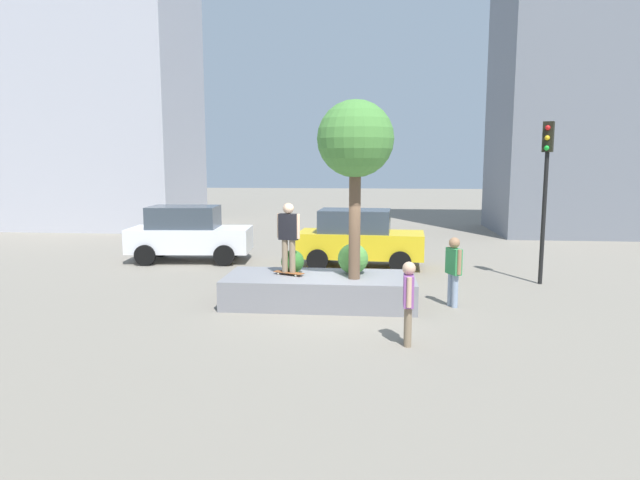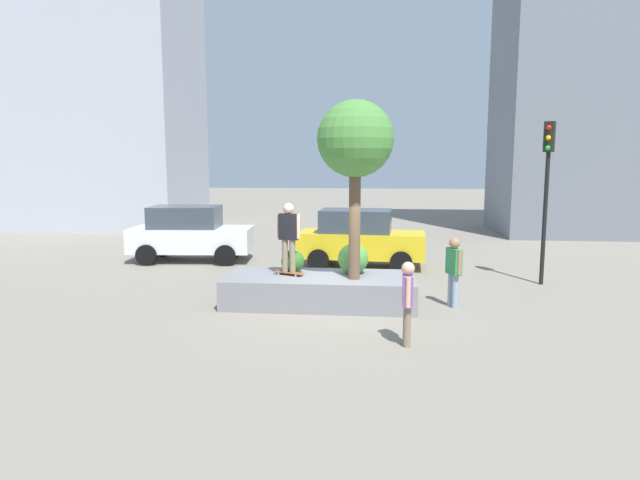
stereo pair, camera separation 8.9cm
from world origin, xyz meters
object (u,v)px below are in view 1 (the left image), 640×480
object	(u,v)px
skateboarder	(288,232)
taxi_cab	(359,238)
planter_ledge	(320,290)
skateboard	(289,273)
police_car	(189,233)
passerby_with_bag	(408,297)
traffic_light_corner	(546,175)
plaza_tree	(355,142)
bystander_watching	(454,267)

from	to	relation	value
skateboarder	taxi_cab	xyz separation A→B (m)	(1.64, 5.06, -0.82)
planter_ledge	skateboard	world-z (taller)	skateboard
police_car	passerby_with_bag	distance (m)	11.19
skateboarder	traffic_light_corner	distance (m)	7.68
plaza_tree	taxi_cab	size ratio (longest dim) A/B	0.99
skateboard	taxi_cab	distance (m)	5.32
skateboarder	police_car	world-z (taller)	skateboarder
plaza_tree	passerby_with_bag	distance (m)	4.23
skateboarder	plaza_tree	bearing A→B (deg)	-9.61
plaza_tree	police_car	size ratio (longest dim) A/B	0.98
plaza_tree	traffic_light_corner	world-z (taller)	plaza_tree
traffic_light_corner	police_car	bearing A→B (deg)	166.78
skateboard	police_car	bearing A→B (deg)	128.58
planter_ledge	skateboard	size ratio (longest dim) A/B	5.78
taxi_cab	passerby_with_bag	world-z (taller)	taxi_cab
plaza_tree	taxi_cab	xyz separation A→B (m)	(-0.01, 5.33, -3.02)
plaza_tree	traffic_light_corner	xyz separation A→B (m)	(5.33, 3.17, -0.84)
taxi_cab	bystander_watching	bearing A→B (deg)	-64.11
police_car	taxi_cab	world-z (taller)	police_car
police_car	traffic_light_corner	world-z (taller)	traffic_light_corner
planter_ledge	skateboarder	distance (m)	1.64
skateboard	traffic_light_corner	size ratio (longest dim) A/B	0.17
planter_ledge	skateboard	distance (m)	0.89
planter_ledge	plaza_tree	xyz separation A→B (m)	(0.86, -0.28, 3.65)
plaza_tree	skateboard	bearing A→B (deg)	170.39
taxi_cab	planter_ledge	bearing A→B (deg)	-99.55
skateboarder	traffic_light_corner	size ratio (longest dim) A/B	0.37
skateboarder	taxi_cab	bearing A→B (deg)	72.04
police_car	passerby_with_bag	xyz separation A→B (m)	(7.23, -8.55, -0.05)
bystander_watching	skateboarder	bearing A→B (deg)	-179.23
plaza_tree	skateboard	distance (m)	3.64
plaza_tree	police_car	world-z (taller)	plaza_tree
skateboard	skateboarder	world-z (taller)	skateboarder
skateboard	police_car	xyz separation A→B (m)	(-4.45, 5.57, 0.22)
planter_ledge	taxi_cab	size ratio (longest dim) A/B	1.10
skateboard	taxi_cab	size ratio (longest dim) A/B	0.19
taxi_cab	passerby_with_bag	size ratio (longest dim) A/B	2.59
planter_ledge	bystander_watching	world-z (taller)	bystander_watching
skateboard	traffic_light_corner	xyz separation A→B (m)	(6.98, 2.89, 2.39)
taxi_cab	passerby_with_bag	bearing A→B (deg)	-81.91
planter_ledge	police_car	world-z (taller)	police_car
taxi_cab	skateboard	bearing A→B (deg)	-107.96
plaza_tree	passerby_with_bag	bearing A→B (deg)	-67.24
skateboarder	planter_ledge	bearing A→B (deg)	-0.23
plaza_tree	skateboarder	distance (m)	2.77
skateboard	skateboarder	size ratio (longest dim) A/B	0.47
plaza_tree	passerby_with_bag	world-z (taller)	plaza_tree
planter_ledge	traffic_light_corner	xyz separation A→B (m)	(6.19, 2.89, 2.81)
skateboard	traffic_light_corner	world-z (taller)	traffic_light_corner
police_car	taxi_cab	size ratio (longest dim) A/B	1.02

